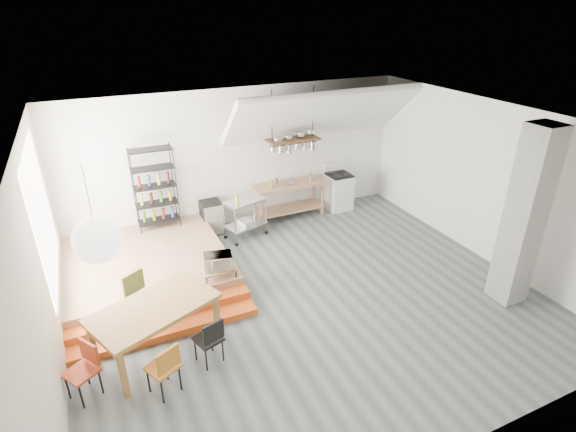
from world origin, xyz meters
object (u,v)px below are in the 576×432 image
stove (338,191)px  dining_table (154,311)px  rolling_cart (245,213)px  mini_fridge (212,217)px

stove → dining_table: bearing=-146.3°
dining_table → rolling_cart: 3.88m
stove → mini_fridge: size_ratio=1.52×
rolling_cart → mini_fridge: 0.85m
stove → rolling_cart: 2.74m
stove → dining_table: size_ratio=0.58×
dining_table → mini_fridge: (1.85, 3.50, -0.37)m
rolling_cart → mini_fridge: size_ratio=1.31×
dining_table → stove: bearing=10.6°
stove → mini_fridge: stove is taller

